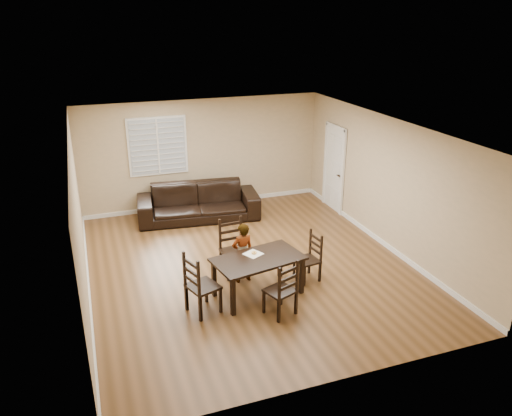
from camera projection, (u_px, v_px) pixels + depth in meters
The scene contains 11 objects.
ground at pixel (249, 265), 9.75m from camera, with size 7.00×7.00×0.00m, color brown.
room at pixel (247, 174), 9.26m from camera, with size 6.04×7.04×2.72m.
dining_table at pixel (258, 263), 8.53m from camera, with size 1.65×1.12×0.71m.
chair_near at pixel (232, 248), 9.37m from camera, with size 0.51×0.48×1.07m.
chair_far at pixel (285, 292), 7.95m from camera, with size 0.56×0.54×0.98m.
chair_left at pixel (196, 288), 8.01m from camera, with size 0.59×0.61×1.08m.
chair_right at pixel (312, 258), 9.15m from camera, with size 0.44×0.46×0.91m.
child at pixel (243, 253), 8.99m from camera, with size 0.42×0.27×1.14m, color gray.
napkin at pixel (253, 254), 8.63m from camera, with size 0.28×0.28×0.00m, color beige.
donut at pixel (254, 253), 8.63m from camera, with size 0.10×0.10×0.04m.
sofa at pixel (198, 202), 11.83m from camera, with size 2.83×1.10×0.83m, color black.
Camera 1 is at (-2.78, -8.21, 4.61)m, focal length 35.00 mm.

